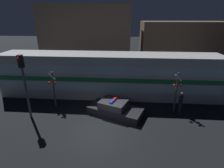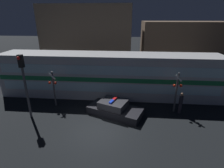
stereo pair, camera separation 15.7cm
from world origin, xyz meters
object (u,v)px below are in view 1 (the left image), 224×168
at_px(pedestrian, 181,103).
at_px(crossing_signal_near, 176,90).
at_px(traffic_light_corner, 24,79).
at_px(train, 109,75).
at_px(police_car, 115,109).

height_order(pedestrian, crossing_signal_near, crossing_signal_near).
bearing_deg(pedestrian, crossing_signal_near, 150.19).
xyz_separation_m(crossing_signal_near, traffic_light_corner, (-11.25, -1.79, 1.25)).
height_order(train, crossing_signal_near, train).
relative_size(pedestrian, traffic_light_corner, 0.37).
bearing_deg(police_car, train, 123.42).
height_order(police_car, pedestrian, pedestrian).
bearing_deg(pedestrian, traffic_light_corner, -172.29).
distance_m(train, police_car, 4.11).
height_order(train, pedestrian, train).
distance_m(train, pedestrian, 6.85).
bearing_deg(train, crossing_signal_near, -27.52).
relative_size(crossing_signal_near, traffic_light_corner, 0.68).
relative_size(train, police_car, 4.44).
bearing_deg(crossing_signal_near, pedestrian, -29.81).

